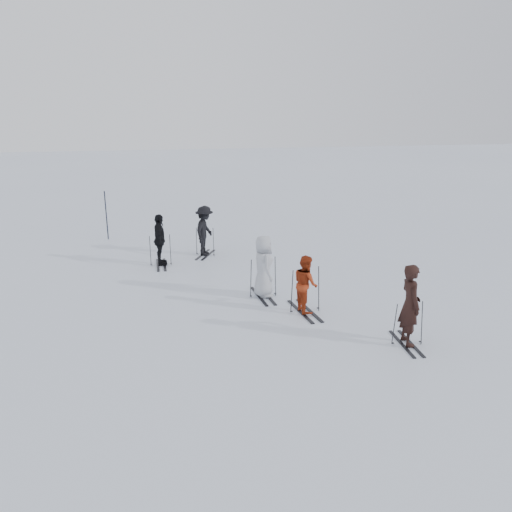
{
  "coord_description": "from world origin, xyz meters",
  "views": [
    {
      "loc": [
        -3.42,
        -13.87,
        5.48
      ],
      "look_at": [
        0.0,
        1.0,
        1.0
      ],
      "focal_mm": 35.0,
      "sensor_mm": 36.0,
      "label": 1
    }
  ],
  "objects_px": {
    "skier_near_dark": "(410,306)",
    "skier_grey": "(263,267)",
    "skier_red": "(306,284)",
    "skier_uphill_far": "(205,231)",
    "piste_marker": "(106,215)",
    "skier_uphill_left": "(160,241)"
  },
  "relations": [
    {
      "from": "skier_red",
      "to": "piste_marker",
      "type": "height_order",
      "value": "piste_marker"
    },
    {
      "from": "piste_marker",
      "to": "skier_uphill_left",
      "type": "bearing_deg",
      "value": -64.75
    },
    {
      "from": "skier_near_dark",
      "to": "skier_red",
      "type": "distance_m",
      "value": 3.07
    },
    {
      "from": "skier_red",
      "to": "skier_grey",
      "type": "bearing_deg",
      "value": 26.37
    },
    {
      "from": "skier_uphill_left",
      "to": "skier_near_dark",
      "type": "bearing_deg",
      "value": -144.13
    },
    {
      "from": "skier_red",
      "to": "piste_marker",
      "type": "bearing_deg",
      "value": 25.96
    },
    {
      "from": "skier_near_dark",
      "to": "skier_grey",
      "type": "relative_size",
      "value": 1.06
    },
    {
      "from": "skier_uphill_left",
      "to": "piste_marker",
      "type": "xyz_separation_m",
      "value": [
        -2.1,
        4.45,
        0.13
      ]
    },
    {
      "from": "skier_uphill_far",
      "to": "piste_marker",
      "type": "distance_m",
      "value": 5.19
    },
    {
      "from": "skier_grey",
      "to": "skier_red",
      "type": "bearing_deg",
      "value": -151.68
    },
    {
      "from": "skier_red",
      "to": "skier_grey",
      "type": "height_order",
      "value": "skier_grey"
    },
    {
      "from": "skier_uphill_far",
      "to": "piste_marker",
      "type": "xyz_separation_m",
      "value": [
        -3.85,
        3.47,
        0.11
      ]
    },
    {
      "from": "skier_grey",
      "to": "piste_marker",
      "type": "xyz_separation_m",
      "value": [
        -5.0,
        8.37,
        0.13
      ]
    },
    {
      "from": "skier_grey",
      "to": "skier_uphill_left",
      "type": "relative_size",
      "value": 1.0
    },
    {
      "from": "skier_grey",
      "to": "skier_uphill_far",
      "type": "distance_m",
      "value": 5.03
    },
    {
      "from": "skier_red",
      "to": "piste_marker",
      "type": "distance_m",
      "value": 11.42
    },
    {
      "from": "skier_red",
      "to": "skier_uphill_far",
      "type": "distance_m",
      "value": 6.64
    },
    {
      "from": "skier_red",
      "to": "skier_uphill_far",
      "type": "height_order",
      "value": "skier_uphill_far"
    },
    {
      "from": "skier_near_dark",
      "to": "piste_marker",
      "type": "distance_m",
      "value": 14.48
    },
    {
      "from": "skier_uphill_far",
      "to": "skier_red",
      "type": "bearing_deg",
      "value": -135.7
    },
    {
      "from": "skier_grey",
      "to": "skier_near_dark",
      "type": "bearing_deg",
      "value": -149.2
    },
    {
      "from": "skier_near_dark",
      "to": "skier_uphill_left",
      "type": "xyz_separation_m",
      "value": [
        -5.53,
        7.86,
        -0.06
      ]
    }
  ]
}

